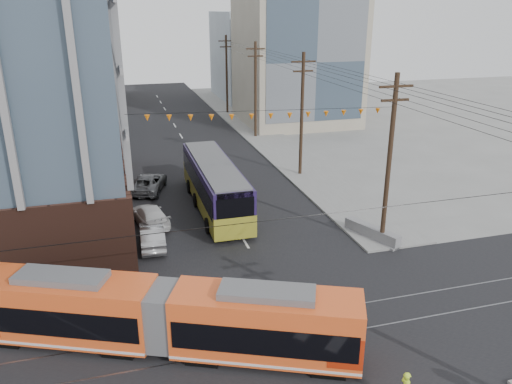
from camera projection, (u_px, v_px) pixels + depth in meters
ground at (330, 383)px, 20.47m from camera, size 160.00×160.00×0.00m
bg_bldg_nw_near at (26, 57)px, 59.87m from camera, size 18.00×16.00×18.00m
bg_bldg_ne_near at (296, 61)px, 65.13m from camera, size 14.00×14.00×16.00m
bg_bldg_nw_far at (64, 39)px, 78.33m from camera, size 16.00×18.00×20.00m
bg_bldg_ne_far at (266, 56)px, 84.03m from camera, size 16.00×16.00×14.00m
utility_pole_far at (227, 75)px, 71.27m from camera, size 0.30×0.30×11.00m
streetcar at (164, 317)px, 22.02m from camera, size 16.78×9.25×3.33m
city_bus at (215, 185)px, 37.89m from camera, size 2.89×13.27×3.76m
parked_car_silver at (152, 236)px, 32.11m from camera, size 1.66×4.39×1.43m
parked_car_white at (150, 215)px, 35.31m from camera, size 2.82×5.10×1.40m
parked_car_grey at (148, 183)px, 41.79m from camera, size 3.89×5.76×1.47m
jersey_barrier at (372, 233)px, 33.24m from camera, size 2.49×4.35×0.86m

